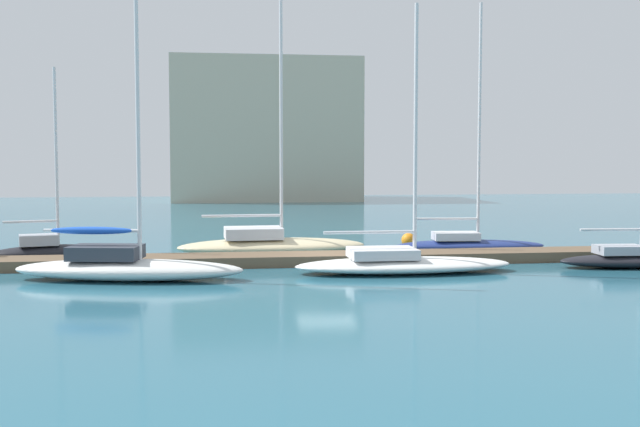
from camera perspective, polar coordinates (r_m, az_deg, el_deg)
ground_plane at (r=33.36m, az=0.47°, el=-3.67°), size 120.00×120.00×0.00m
dock_pier at (r=33.33m, az=0.47°, el=-3.29°), size 28.95×2.11×0.45m
sailboat_0 at (r=36.12m, az=-19.01°, el=-2.48°), size 5.54×2.84×8.40m
sailboat_1 at (r=29.69m, az=-13.96°, el=-3.59°), size 8.77×3.84×13.32m
sailboat_2 at (r=36.39m, az=-3.66°, el=-2.17°), size 8.84×3.19×12.14m
sailboat_3 at (r=30.89m, az=5.93°, el=-3.51°), size 8.60×2.75×10.42m
sailboat_4 at (r=38.21m, az=10.76°, el=-2.00°), size 7.28×2.52×11.77m
sailboat_5 at (r=34.64m, az=21.77°, el=-2.96°), size 6.30×2.13×8.57m
mooring_buoy_orange at (r=39.74m, az=6.45°, el=-1.93°), size 0.72×0.72×0.72m
harbor_building_distant at (r=84.85m, az=-4.07°, el=6.00°), size 19.37×12.90×14.73m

